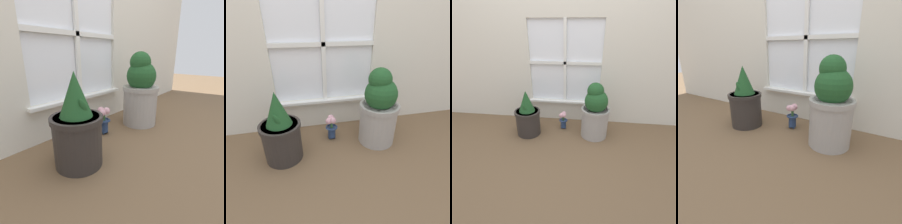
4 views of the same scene
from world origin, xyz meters
TOP-DOWN VIEW (x-y plane):
  - ground_plane at (0.00, 0.00)m, footprint 10.00×10.00m
  - potted_plant_left at (-0.40, 0.20)m, footprint 0.30×0.30m
  - potted_plant_right at (0.40, 0.25)m, footprint 0.33×0.33m
  - flower_vase at (0.01, 0.36)m, footprint 0.11×0.12m

SIDE VIEW (x-z plane):
  - ground_plane at x=0.00m, z-range 0.00..0.00m
  - flower_vase at x=0.01m, z-range 0.03..0.26m
  - potted_plant_left at x=-0.40m, z-range -0.05..0.52m
  - potted_plant_right at x=0.40m, z-range -0.02..0.64m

